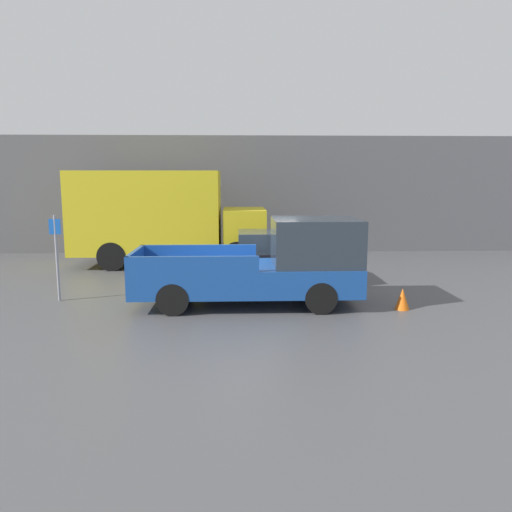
{
  "coord_description": "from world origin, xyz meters",
  "views": [
    {
      "loc": [
        -0.45,
        -13.5,
        3.28
      ],
      "look_at": [
        0.05,
        0.06,
        1.11
      ],
      "focal_mm": 35.0,
      "sensor_mm": 36.0,
      "label": 1
    }
  ],
  "objects_px": {
    "car": "(274,256)",
    "traffic_cone": "(402,299)",
    "pickup_truck": "(269,265)",
    "parking_sign": "(57,253)",
    "delivery_truck": "(161,215)"
  },
  "relations": [
    {
      "from": "car",
      "to": "delivery_truck",
      "type": "bearing_deg",
      "value": 140.68
    },
    {
      "from": "delivery_truck",
      "to": "parking_sign",
      "type": "height_order",
      "value": "delivery_truck"
    },
    {
      "from": "delivery_truck",
      "to": "parking_sign",
      "type": "xyz_separation_m",
      "value": [
        -1.91,
        -5.46,
        -0.57
      ]
    },
    {
      "from": "car",
      "to": "parking_sign",
      "type": "height_order",
      "value": "parking_sign"
    },
    {
      "from": "delivery_truck",
      "to": "traffic_cone",
      "type": "distance_m",
      "value": 9.77
    },
    {
      "from": "car",
      "to": "traffic_cone",
      "type": "xyz_separation_m",
      "value": [
        2.95,
        -3.4,
        -0.55
      ]
    },
    {
      "from": "delivery_truck",
      "to": "traffic_cone",
      "type": "relative_size",
      "value": 13.06
    },
    {
      "from": "pickup_truck",
      "to": "parking_sign",
      "type": "height_order",
      "value": "parking_sign"
    },
    {
      "from": "delivery_truck",
      "to": "traffic_cone",
      "type": "bearing_deg",
      "value": -43.84
    },
    {
      "from": "car",
      "to": "parking_sign",
      "type": "relative_size",
      "value": 1.93
    },
    {
      "from": "car",
      "to": "delivery_truck",
      "type": "relative_size",
      "value": 0.63
    },
    {
      "from": "traffic_cone",
      "to": "parking_sign",
      "type": "bearing_deg",
      "value": 172.2
    },
    {
      "from": "car",
      "to": "traffic_cone",
      "type": "bearing_deg",
      "value": -49.04
    },
    {
      "from": "car",
      "to": "traffic_cone",
      "type": "height_order",
      "value": "car"
    },
    {
      "from": "pickup_truck",
      "to": "parking_sign",
      "type": "bearing_deg",
      "value": 173.92
    }
  ]
}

